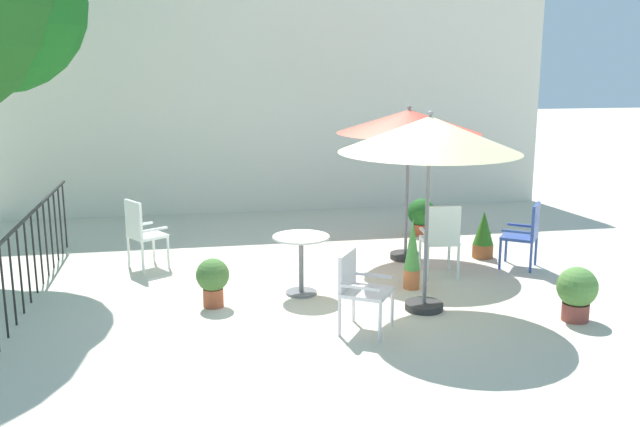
{
  "coord_description": "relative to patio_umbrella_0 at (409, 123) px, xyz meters",
  "views": [
    {
      "loc": [
        -1.5,
        -8.18,
        2.82
      ],
      "look_at": [
        0.0,
        0.03,
        0.98
      ],
      "focal_mm": 39.29,
      "sensor_mm": 36.0,
      "label": 1
    }
  ],
  "objects": [
    {
      "name": "patio_umbrella_0",
      "position": [
        0.0,
        0.0,
        0.0
      ],
      "size": [
        2.02,
        2.02,
        2.2
      ],
      "color": "#2D2D2D",
      "rests_on": "ground"
    },
    {
      "name": "patio_umbrella_1",
      "position": [
        -0.42,
        -2.07,
        0.04
      ],
      "size": [
        2.02,
        2.02,
        2.28
      ],
      "color": "#2D2D2D",
      "rests_on": "ground"
    },
    {
      "name": "cafe_table_0",
      "position": [
        -1.72,
        -1.27,
        -1.45
      ],
      "size": [
        0.69,
        0.69,
        0.73
      ],
      "color": "silver",
      "rests_on": "ground"
    },
    {
      "name": "potted_plant_2",
      "position": [
        1.12,
        -2.7,
        -1.62
      ],
      "size": [
        0.44,
        0.44,
        0.61
      ],
      "color": "brown",
      "rests_on": "ground"
    },
    {
      "name": "terrace_railing",
      "position": [
        -4.93,
        -1.2,
        -1.28
      ],
      "size": [
        0.03,
        5.81,
        1.01
      ],
      "color": "black",
      "rests_on": "ground"
    },
    {
      "name": "patio_chair_0",
      "position": [
        -3.7,
        0.14,
        -1.4
      ],
      "size": [
        0.59,
        0.59,
        0.97
      ],
      "color": "white",
      "rests_on": "ground"
    },
    {
      "name": "patio_chair_3",
      "position": [
        -1.3,
        -2.56,
        -1.46
      ],
      "size": [
        0.66,
        0.66,
        0.85
      ],
      "color": "white",
      "rests_on": "ground"
    },
    {
      "name": "potted_plant_3",
      "position": [
        0.67,
        1.31,
        -1.62
      ],
      "size": [
        0.45,
        0.45,
        0.6
      ],
      "color": "#BD5133",
      "rests_on": "ground"
    },
    {
      "name": "potted_plant_4",
      "position": [
        -2.8,
        -1.53,
        -1.62
      ],
      "size": [
        0.39,
        0.39,
        0.58
      ],
      "color": "#A74F31",
      "rests_on": "ground"
    },
    {
      "name": "potted_plant_1",
      "position": [
        -0.33,
        -1.31,
        -1.51
      ],
      "size": [
        0.2,
        0.2,
        0.9
      ],
      "color": "#CF6C3B",
      "rests_on": "ground"
    },
    {
      "name": "patio_chair_2",
      "position": [
        0.2,
        -0.9,
        -1.4
      ],
      "size": [
        0.49,
        0.53,
        0.98
      ],
      "color": "white",
      "rests_on": "ground"
    },
    {
      "name": "potted_plant_0",
      "position": [
        1.13,
        -0.14,
        -1.62
      ],
      "size": [
        0.3,
        0.3,
        0.69
      ],
      "color": "#9F582F",
      "rests_on": "ground"
    },
    {
      "name": "ground_plane",
      "position": [
        -1.47,
        -1.2,
        -1.96
      ],
      "size": [
        60.0,
        60.0,
        0.0
      ],
      "primitive_type": "plane",
      "color": "beige"
    },
    {
      "name": "patio_chair_1",
      "position": [
        1.48,
        -0.74,
        -1.44
      ],
      "size": [
        0.62,
        0.62,
        0.91
      ],
      "color": "#364F9C",
      "rests_on": "ground"
    },
    {
      "name": "villa_facade",
      "position": [
        -1.47,
        3.73,
        0.08
      ],
      "size": [
        10.51,
        0.3,
        4.07
      ],
      "primitive_type": "cube",
      "color": "silver",
      "rests_on": "ground"
    }
  ]
}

